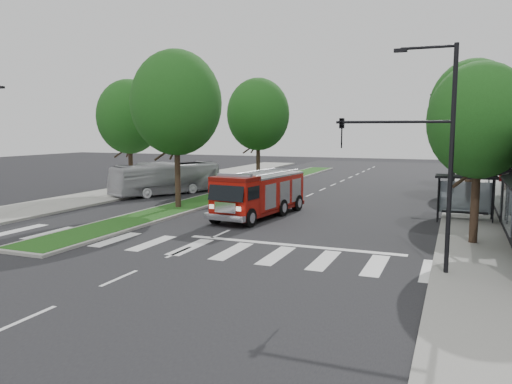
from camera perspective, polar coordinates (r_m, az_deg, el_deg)
ground at (r=24.81m, az=-4.05°, el=-4.82°), size 140.00×140.00×0.00m
sidewalk_right at (r=32.23m, az=24.96°, el=-2.56°), size 5.00×80.00×0.15m
sidewalk_left at (r=40.88m, az=-16.25°, el=-0.26°), size 5.00×80.00×0.15m
median at (r=43.44m, az=-0.74°, el=0.45°), size 3.00×50.00×0.15m
bus_shelter at (r=30.10m, az=22.86°, el=0.68°), size 3.20×1.60×2.61m
tree_right_near at (r=23.80m, az=24.17°, el=7.43°), size 4.40×4.40×8.05m
tree_right_mid at (r=35.82m, az=23.58°, el=8.72°), size 5.60×5.60×9.72m
tree_right_far at (r=45.80m, az=23.23°, el=7.44°), size 5.00×5.00×8.73m
tree_median_near at (r=32.46m, az=-9.11°, el=10.02°), size 5.80×5.80×10.16m
tree_median_far at (r=45.02m, az=0.25°, el=8.86°), size 5.60×5.60×9.72m
tree_left_mid at (r=41.86m, az=-14.29°, el=8.33°), size 5.20×5.20×9.16m
streetlight_right_near at (r=18.32m, az=18.70°, el=5.32°), size 4.08×0.22×8.00m
streetlight_right_far at (r=41.79m, az=21.66°, el=5.74°), size 2.11×0.20×8.00m
fire_engine at (r=29.42m, az=0.42°, el=-0.29°), size 3.32×8.23×2.77m
city_bus at (r=40.28m, az=-10.16°, el=1.54°), size 5.80×9.30×2.57m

